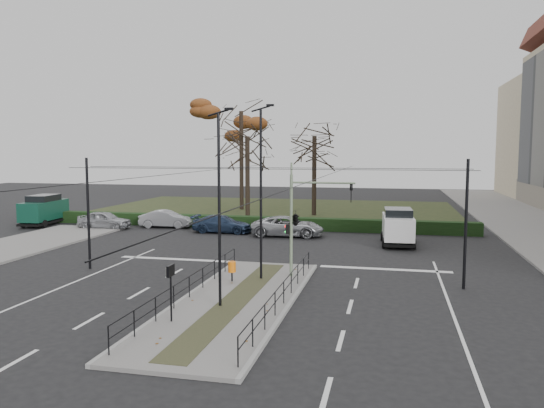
# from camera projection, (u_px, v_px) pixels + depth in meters

# --- Properties ---
(ground) EXTENTS (140.00, 140.00, 0.00)m
(ground) POSITION_uv_depth(u_px,v_px,m) (252.00, 288.00, 24.64)
(ground) COLOR black
(ground) RESTS_ON ground
(median_island) EXTENTS (4.40, 15.00, 0.14)m
(median_island) POSITION_uv_depth(u_px,v_px,m) (236.00, 301.00, 22.21)
(median_island) COLOR slate
(median_island) RESTS_ON ground
(sidewalk_east) EXTENTS (8.00, 90.00, 0.14)m
(sidewalk_east) POSITION_uv_depth(u_px,v_px,m) (542.00, 231.00, 42.03)
(sidewalk_east) COLOR slate
(sidewalk_east) RESTS_ON ground
(park) EXTENTS (38.00, 26.00, 0.10)m
(park) POSITION_uv_depth(u_px,v_px,m) (275.00, 210.00, 57.01)
(park) COLOR #253018
(park) RESTS_ON ground
(hedge) EXTENTS (38.00, 1.00, 1.00)m
(hedge) POSITION_uv_depth(u_px,v_px,m) (240.00, 222.00, 43.96)
(hedge) COLOR black
(hedge) RESTS_ON ground
(median_railing) EXTENTS (4.14, 13.24, 0.92)m
(median_railing) POSITION_uv_depth(u_px,v_px,m) (235.00, 281.00, 22.02)
(median_railing) COLOR black
(median_railing) RESTS_ON median_island
(catenary) EXTENTS (20.00, 34.00, 6.00)m
(catenary) POSITION_uv_depth(u_px,v_px,m) (260.00, 211.00, 25.87)
(catenary) COLOR black
(catenary) RESTS_ON ground
(traffic_light) EXTENTS (3.44, 1.95, 5.06)m
(traffic_light) POSITION_uv_depth(u_px,v_px,m) (297.00, 217.00, 26.10)
(traffic_light) COLOR gray
(traffic_light) RESTS_ON median_island
(litter_bin) EXTENTS (0.37, 0.37, 0.95)m
(litter_bin) POSITION_uv_depth(u_px,v_px,m) (232.00, 267.00, 25.29)
(litter_bin) COLOR black
(litter_bin) RESTS_ON median_island
(info_panel) EXTENTS (0.12, 0.55, 2.09)m
(info_panel) POSITION_uv_depth(u_px,v_px,m) (170.00, 277.00, 19.21)
(info_panel) COLOR black
(info_panel) RESTS_ON median_island
(streetlamp_median_near) EXTENTS (0.66, 0.13, 7.87)m
(streetlamp_median_near) POSITION_uv_depth(u_px,v_px,m) (220.00, 207.00, 20.90)
(streetlamp_median_near) COLOR black
(streetlamp_median_near) RESTS_ON median_island
(streetlamp_median_far) EXTENTS (0.70, 0.14, 8.41)m
(streetlamp_median_far) POSITION_uv_depth(u_px,v_px,m) (261.00, 191.00, 25.44)
(streetlamp_median_far) COLOR black
(streetlamp_median_far) RESTS_ON median_island
(parked_car_first) EXTENTS (4.36, 1.87, 1.47)m
(parked_car_first) POSITION_uv_depth(u_px,v_px,m) (104.00, 220.00, 43.43)
(parked_car_first) COLOR #94969B
(parked_car_first) RESTS_ON ground
(parked_car_second) EXTENTS (4.48, 1.90, 1.44)m
(parked_car_second) POSITION_uv_depth(u_px,v_px,m) (166.00, 219.00, 44.17)
(parked_car_second) COLOR #94969B
(parked_car_second) RESTS_ON ground
(parked_car_third) EXTENTS (4.71, 1.96, 1.36)m
(parked_car_third) POSITION_uv_depth(u_px,v_px,m) (222.00, 224.00, 41.41)
(parked_car_third) COLOR #21314D
(parked_car_third) RESTS_ON ground
(parked_car_fourth) EXTENTS (5.55, 2.83, 1.50)m
(parked_car_fourth) POSITION_uv_depth(u_px,v_px,m) (288.00, 226.00, 39.64)
(parked_car_fourth) COLOR #94969B
(parked_car_fourth) RESTS_ON ground
(white_van) EXTENTS (2.33, 4.78, 2.48)m
(white_van) POSITION_uv_depth(u_px,v_px,m) (398.00, 226.00, 35.97)
(white_van) COLOR white
(white_van) RESTS_ON ground
(green_van) EXTENTS (2.57, 5.43, 2.61)m
(green_van) POSITION_uv_depth(u_px,v_px,m) (44.00, 209.00, 45.69)
(green_van) COLOR #0C3729
(green_van) RESTS_ON ground
(rust_tree) EXTENTS (8.25, 8.25, 13.81)m
(rust_tree) POSITION_uv_depth(u_px,v_px,m) (241.00, 111.00, 56.26)
(rust_tree) COLOR black
(rust_tree) RESTS_ON park
(bare_tree_center) EXTENTS (6.07, 6.07, 10.27)m
(bare_tree_center) POSITION_uv_depth(u_px,v_px,m) (314.00, 142.00, 51.50)
(bare_tree_center) COLOR black
(bare_tree_center) RESTS_ON park
(bare_tree_near) EXTENTS (5.76, 5.76, 10.18)m
(bare_tree_near) POSITION_uv_depth(u_px,v_px,m) (247.00, 142.00, 50.13)
(bare_tree_near) COLOR black
(bare_tree_near) RESTS_ON park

